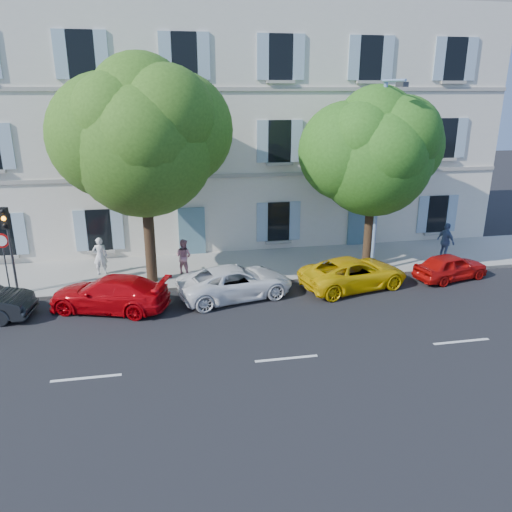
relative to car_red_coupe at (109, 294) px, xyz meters
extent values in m
plane|color=black|center=(5.72, -0.81, -0.66)|extent=(90.00, 90.00, 0.00)
cube|color=#A09E96|center=(5.72, 3.64, -0.58)|extent=(36.00, 4.50, 0.15)
cube|color=#9E998E|center=(5.72, 1.47, -0.58)|extent=(36.00, 0.16, 0.16)
cube|color=silver|center=(5.72, 9.39, 5.34)|extent=(28.00, 7.00, 12.00)
imported|color=#B9050B|center=(0.00, 0.00, 0.00)|extent=(4.88, 3.20, 1.31)
imported|color=white|center=(4.88, 0.32, -0.01)|extent=(4.98, 3.08, 1.29)
imported|color=#E5B609|center=(9.93, 0.42, -0.01)|extent=(4.98, 3.11, 1.29)
imported|color=#B90E0B|center=(14.48, 0.56, -0.07)|extent=(3.65, 2.15, 1.17)
cylinder|color=#3A2819|center=(1.55, 2.38, 1.30)|extent=(0.45, 0.45, 3.61)
ellipsoid|color=#42791F|center=(1.55, 2.38, 5.27)|extent=(5.78, 5.78, 6.36)
cylinder|color=#3A2819|center=(11.32, 2.39, 1.04)|extent=(0.41, 0.41, 3.10)
ellipsoid|color=#36791F|center=(11.32, 2.39, 4.49)|extent=(5.04, 5.04, 5.55)
cylinder|color=#383A3D|center=(-3.77, 1.95, 0.98)|extent=(0.10, 0.10, 2.97)
cube|color=black|center=(-3.77, 1.80, 2.66)|extent=(0.32, 0.28, 0.84)
sphere|color=orange|center=(-3.77, 1.68, 2.68)|extent=(0.18, 0.18, 0.18)
cylinder|color=#383A3D|center=(-4.07, 1.99, 0.56)|extent=(0.06, 0.06, 2.14)
cylinder|color=red|center=(-4.07, 1.96, 1.73)|extent=(0.59, 0.06, 0.58)
cylinder|color=#7293BF|center=(11.31, 1.76, 3.57)|extent=(0.16, 0.16, 8.16)
cylinder|color=#7293BF|center=(11.31, 1.04, 7.66)|extent=(0.39, 1.42, 0.10)
cube|color=#383A3D|center=(11.31, 0.33, 7.50)|extent=(0.34, 0.50, 0.18)
imported|color=silver|center=(-0.67, 3.64, 0.34)|extent=(0.66, 0.47, 1.70)
imported|color=#C07B86|center=(2.96, 3.09, 0.28)|extent=(0.97, 0.93, 1.58)
imported|color=#495E86|center=(15.46, 2.73, 0.39)|extent=(0.66, 1.12, 1.79)
camera|label=1|loc=(2.24, -18.14, 7.32)|focal=35.00mm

